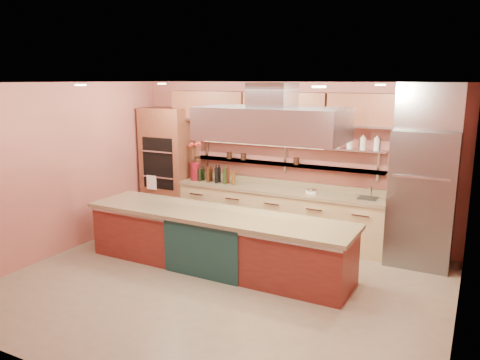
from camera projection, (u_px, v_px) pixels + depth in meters
The scene contains 21 objects.
floor at pixel (221, 286), 6.60m from camera, with size 6.00×5.00×0.02m, color gray.
ceiling at pixel (219, 83), 6.00m from camera, with size 6.00×5.00×0.02m, color black.
wall_back at pixel (288, 161), 8.47m from camera, with size 6.00×0.04×2.80m, color #B36054.
wall_front at pixel (79, 246), 4.13m from camera, with size 6.00×0.04×2.80m, color #B36054.
wall_left at pixel (61, 169), 7.65m from camera, with size 0.04×5.00×2.80m, color #B36054.
wall_right at pixel (465, 218), 4.95m from camera, with size 0.04×5.00×2.80m, color #B36054.
oven_stack at pixel (168, 166), 9.35m from camera, with size 0.95×0.64×2.30m, color brown.
refrigerator at pixel (422, 199), 7.17m from camera, with size 0.95×0.72×2.10m, color slate.
back_counter at pixel (279, 214), 8.43m from camera, with size 3.84×0.64×0.93m, color tan.
wall_shelf_lower at pixel (283, 164), 8.39m from camera, with size 3.60×0.26×0.03m, color #B1B5B9.
wall_shelf_upper at pixel (283, 145), 8.31m from camera, with size 3.60×0.26×0.03m, color #B1B5B9.
upper_cabinets at pixel (286, 108), 8.11m from camera, with size 4.60×0.36×0.55m, color brown.
range_hood at pixel (272, 124), 6.35m from camera, with size 2.00×1.00×0.45m, color #B1B5B9.
ceiling_downlights at pixel (226, 85), 6.18m from camera, with size 4.00×2.80×0.02m, color #FFE5A5.
island at pixel (216, 240), 7.14m from camera, with size 4.17×0.91×0.87m, color maroon.
flower_vase at pixel (195, 171), 9.03m from camera, with size 0.20×0.20×0.35m, color maroon.
oil_bottle_cluster at pixel (218, 175), 8.81m from camera, with size 0.85×0.24×0.27m, color black.
kitchen_scale at pixel (312, 191), 7.99m from camera, with size 0.17×0.13×0.10m, color white.
bar_faucet at pixel (371, 192), 7.63m from camera, with size 0.03×0.03×0.21m, color silver.
copper_kettle at pixel (241, 137), 8.68m from camera, with size 0.20×0.20×0.16m, color #BE552B.
green_canister at pixel (248, 137), 8.61m from camera, with size 0.15×0.15×0.18m, color #114F1D.
Camera 1 is at (3.07, -5.32, 2.84)m, focal length 35.00 mm.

